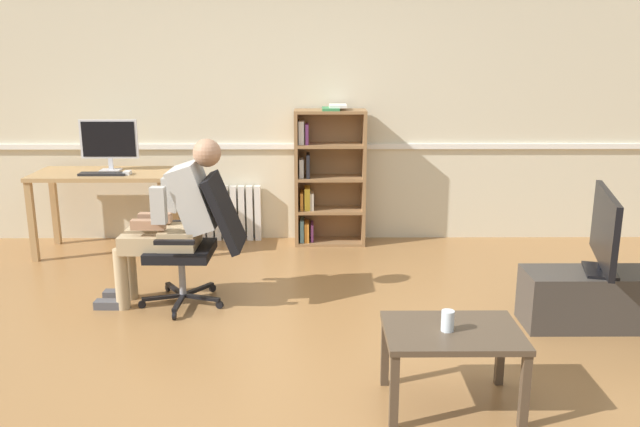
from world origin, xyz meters
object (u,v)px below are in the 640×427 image
object	(u,v)px
bookshelf	(326,178)
office_chair	(201,236)
imac_monitor	(109,141)
keyboard	(103,174)
tv_screen	(605,231)
tv_stand	(597,299)
radiator	(222,213)
coffee_table	(452,341)
computer_mouse	(127,173)
drinking_glass	(448,321)
person_seated	(174,219)
computer_desk	(104,184)

from	to	relation	value
bookshelf	office_chair	xyz separation A→B (m)	(-0.93, -1.57, -0.12)
imac_monitor	keyboard	bearing A→B (deg)	-92.69
tv_screen	office_chair	bearing A→B (deg)	96.12
office_chair	tv_stand	distance (m)	2.81
bookshelf	tv_stand	world-z (taller)	bookshelf
radiator	coffee_table	xyz separation A→B (m)	(1.63, -3.10, 0.10)
keyboard	coffee_table	size ratio (longest dim) A/B	0.58
keyboard	computer_mouse	distance (m)	0.21
bookshelf	drinking_glass	world-z (taller)	bookshelf
keyboard	person_seated	size ratio (longest dim) A/B	0.33
imac_monitor	tv_screen	distance (m)	4.19
tv_stand	coffee_table	world-z (taller)	coffee_table
computer_desk	coffee_table	size ratio (longest dim) A/B	1.74
computer_mouse	person_seated	world-z (taller)	person_seated
radiator	drinking_glass	xyz separation A→B (m)	(1.60, -3.11, 0.22)
computer_desk	tv_stand	world-z (taller)	computer_desk
imac_monitor	tv_screen	size ratio (longest dim) A/B	0.63
computer_desk	imac_monitor	world-z (taller)	imac_monitor
drinking_glass	bookshelf	bearing A→B (deg)	101.01
imac_monitor	office_chair	size ratio (longest dim) A/B	0.53
imac_monitor	tv_stand	bearing A→B (deg)	-24.95
imac_monitor	computer_mouse	bearing A→B (deg)	-44.45
keyboard	office_chair	world-z (taller)	office_chair
person_seated	coffee_table	distance (m)	2.28
coffee_table	keyboard	bearing A→B (deg)	135.28
radiator	coffee_table	bearing A→B (deg)	-62.20
computer_mouse	drinking_glass	xyz separation A→B (m)	(2.35, -2.60, -0.28)
radiator	tv_stand	xyz separation A→B (m)	(2.84, -2.07, -0.08)
computer_mouse	tv_screen	size ratio (longest dim) A/B	0.12
imac_monitor	bookshelf	bearing A→B (deg)	6.30
computer_mouse	drinking_glass	bearing A→B (deg)	-47.91
keyboard	coffee_table	world-z (taller)	keyboard
drinking_glass	radiator	bearing A→B (deg)	117.23
radiator	office_chair	world-z (taller)	office_chair
computer_desk	office_chair	size ratio (longest dim) A/B	1.26
radiator	imac_monitor	bearing A→B (deg)	-161.79
computer_mouse	tv_stand	world-z (taller)	computer_mouse
radiator	tv_screen	xyz separation A→B (m)	(2.84, -2.08, 0.40)
bookshelf	tv_stand	size ratio (longest dim) A/B	1.34
bookshelf	radiator	distance (m)	1.08
keyboard	tv_stand	bearing A→B (deg)	-22.13
tv_stand	computer_mouse	bearing A→B (deg)	156.43
imac_monitor	radiator	xyz separation A→B (m)	(0.95, 0.31, -0.75)
bookshelf	radiator	world-z (taller)	bookshelf
tv_stand	coffee_table	size ratio (longest dim) A/B	1.40
drinking_glass	office_chair	bearing A→B (deg)	136.36
office_chair	tv_screen	world-z (taller)	office_chair
bookshelf	tv_stand	bearing A→B (deg)	-47.35
bookshelf	keyboard	bearing A→B (deg)	-167.60
bookshelf	drinking_glass	size ratio (longest dim) A/B	12.09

